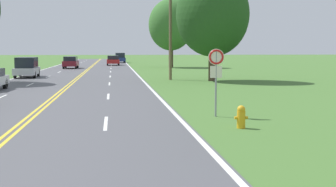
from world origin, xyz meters
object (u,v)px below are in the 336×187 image
Objects in this scene: fire_hydrant at (241,117)px; traffic_sign at (216,66)px; car_red_suv_receding at (113,60)px; tree_left_verge at (171,25)px; car_dark_blue_van_distant at (120,58)px; car_silver_van_mid_near at (27,67)px; tree_right_cluster at (213,15)px; car_maroon_hatchback_mid_far at (71,62)px.

traffic_sign is at bearing 95.31° from fire_hydrant.
car_red_suv_receding is (-4.00, 58.25, 0.44)m from fire_hydrant.
tree_left_verge is 24.46m from car_dark_blue_van_distant.
car_silver_van_mid_near reaches higher than fire_hydrant.
tree_left_verge is 2.01× the size of car_silver_van_mid_near.
tree_left_verge is 1.09× the size of tree_right_cluster.
traffic_sign is at bearing 3.00° from car_red_suv_receding.
fire_hydrant is 58.39m from car_red_suv_receding.
tree_right_cluster is 2.08× the size of car_maroon_hatchback_mid_far.
car_red_suv_receding is at bearing 129.82° from tree_left_verge.
traffic_sign is 28.02m from car_silver_van_mid_near.
car_maroon_hatchback_mid_far reaches higher than fire_hydrant.
car_silver_van_mid_near is at bearing 157.23° from tree_right_cluster.
car_silver_van_mid_near is (-11.34, 25.60, -0.97)m from traffic_sign.
traffic_sign is 0.62× the size of car_maroon_hatchback_mid_far.
traffic_sign reaches higher than car_silver_van_mid_near.
traffic_sign is at bearing 0.10° from car_dark_blue_van_distant.
traffic_sign is at bearing -158.20° from car_silver_van_mid_near.
car_maroon_hatchback_mid_far is at bearing 101.68° from traffic_sign.
car_dark_blue_van_distant is at bearing 173.85° from car_red_suv_receding.
traffic_sign is 0.63× the size of car_red_suv_receding.
car_dark_blue_van_distant is at bearing 105.89° from tree_left_verge.
car_red_suv_receding is at bearing -16.27° from car_silver_van_mid_near.
car_dark_blue_van_distant is (1.27, 13.67, 0.12)m from car_red_suv_receding.
tree_left_verge is 2.28× the size of car_maroon_hatchback_mid_far.
fire_hydrant is 0.29× the size of traffic_sign.
traffic_sign is (-0.24, 2.60, 1.53)m from fire_hydrant.
car_silver_van_mid_near is (-11.58, 28.20, 0.55)m from fire_hydrant.
car_silver_van_mid_near is at bearing -13.40° from car_dark_blue_van_distant.
car_dark_blue_van_distant is at bearing -14.12° from car_maroon_hatchback_mid_far.
tree_left_verge is at bearing 38.96° from car_red_suv_receding.
tree_left_verge is at bearing 89.77° from tree_right_cluster.
traffic_sign reaches higher than car_red_suv_receding.
tree_left_verge reaches higher than traffic_sign.
car_maroon_hatchback_mid_far is at bearing 117.53° from tree_right_cluster.
car_silver_van_mid_near is at bearing 174.27° from car_maroon_hatchback_mid_far.
car_red_suv_receding is (-7.72, 36.47, -4.36)m from tree_right_cluster.
car_red_suv_receding is (7.58, 30.05, -0.11)m from car_silver_van_mid_near.
tree_left_verge is at bearing 85.52° from fire_hydrant.
traffic_sign is at bearing -167.45° from car_maroon_hatchback_mid_far.
tree_left_verge is 26.22m from car_silver_van_mid_near.
traffic_sign is 46.60m from tree_left_verge.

